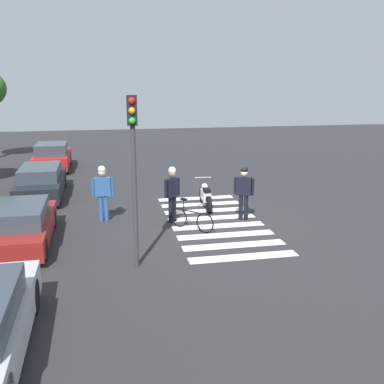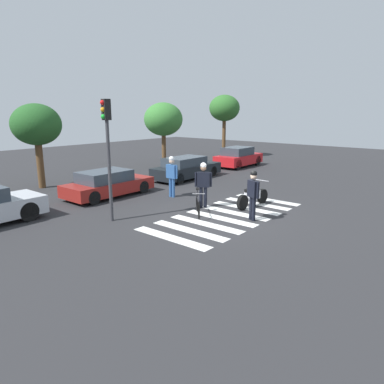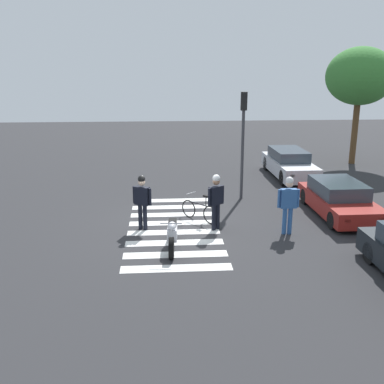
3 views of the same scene
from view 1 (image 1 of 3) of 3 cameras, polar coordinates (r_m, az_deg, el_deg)
The scene contains 11 objects.
ground_plane at distance 15.15m, azimuth 2.92°, elevation -3.79°, with size 60.00×60.00×0.00m, color #2B2B2D.
police_motorcycle at distance 16.67m, azimuth 1.72°, elevation -0.49°, with size 2.09×0.62×1.03m.
leaning_bicycle at distance 14.24m, azimuth -0.08°, elevation -3.40°, with size 1.26×1.16×0.98m.
officer_on_foot at distance 14.84m, azimuth -2.51°, elevation 0.26°, with size 0.47×0.57×1.88m.
officer_by_motorcycle at distance 15.22m, azimuth 6.57°, elevation 0.43°, with size 0.41×0.62×1.84m.
pedestrian_bystander at distance 15.21m, azimuth -11.23°, elevation 0.39°, with size 0.25×0.70×1.90m.
crosswalk_stripes at distance 15.14m, azimuth 2.92°, elevation -3.77°, with size 6.75×3.01×0.01m.
car_maroon_wagon at distance 13.83m, azimuth -21.06°, elevation -3.93°, with size 4.21×1.81×1.22m.
car_black_suv at distance 19.26m, azimuth -18.49°, elevation 1.26°, with size 4.64×1.73×1.28m.
car_red_convertible at distance 24.99m, azimuth -17.25°, elevation 4.27°, with size 3.99×1.79×1.40m.
traffic_light_pole at distance 10.91m, azimuth -7.42°, elevation 4.64°, with size 0.34×0.26×4.28m.
Camera 1 is at (-13.98, 3.56, 4.62)m, focal length 42.20 mm.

